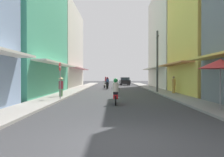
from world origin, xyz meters
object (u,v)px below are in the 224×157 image
Objects in this scene: pedestrian_far at (174,85)px; utility_pole at (157,61)px; parked_car at (125,81)px; pedestrian_foreground at (61,86)px; motorbike_red at (116,93)px; street_sign_no_entry at (60,76)px; motorbike_white at (106,82)px; motorbike_black at (107,84)px; vendor_umbrella at (220,64)px; motorbike_silver at (106,85)px.

utility_pole is (-1.18, 1.69, 2.35)m from pedestrian_far.
pedestrian_far is at bearing -80.46° from parked_car.
pedestrian_foreground is 0.26× the size of utility_pole.
motorbike_red is 1.08× the size of pedestrian_far.
street_sign_no_entry reaches higher than parked_car.
motorbike_white is 4.17m from parked_car.
motorbike_black is (-0.91, 14.84, 0.00)m from motorbike_red.
street_sign_no_entry reaches higher than motorbike_black.
pedestrian_far is at bearing 86.81° from vendor_umbrella.
motorbike_white is 17.86m from utility_pole.
utility_pole is 10.61m from street_sign_no_entry.
street_sign_no_entry is (-8.15, -6.63, -1.48)m from utility_pole.
pedestrian_foreground is at bearing 102.11° from street_sign_no_entry.
motorbike_black is 10.58m from motorbike_white.
pedestrian_foreground is (-2.98, -13.50, 0.42)m from motorbike_silver.
motorbike_red is 0.72× the size of vendor_umbrella.
pedestrian_foreground reaches higher than motorbike_red.
pedestrian_foreground reaches higher than motorbike_white.
motorbike_black is 13.15m from parked_car.
parked_car is 26.29m from street_sign_no_entry.
utility_pole is at bearing -57.15° from motorbike_silver.
vendor_umbrella reaches higher than motorbike_silver.
pedestrian_far reaches higher than pedestrian_foreground.
vendor_umbrella is (5.82, -17.61, 1.58)m from motorbike_black.
street_sign_no_entry reaches higher than pedestrian_foreground.
motorbike_red is 1.10× the size of pedestrian_foreground.
street_sign_no_entry is at bearing -152.06° from pedestrian_far.
motorbike_black is 13.16m from street_sign_no_entry.
parked_car is 1.58× the size of street_sign_no_entry.
pedestrian_far is (6.37, -7.83, 0.14)m from motorbike_black.
motorbike_red is at bearing -28.00° from street_sign_no_entry.
motorbike_white is at bearing 93.40° from motorbike_red.
motorbike_silver is at bearing 80.23° from street_sign_no_entry.
street_sign_no_entry reaches higher than vendor_umbrella.
parked_car is at bearing 96.90° from utility_pole.
pedestrian_far is at bearing -50.91° from motorbike_black.
vendor_umbrella is at bearing -93.19° from pedestrian_far.
street_sign_no_entry is at bearing -103.04° from motorbike_black.
pedestrian_far reaches higher than motorbike_black.
motorbike_black is at bearing 129.09° from pedestrian_far.
street_sign_no_entry reaches higher than pedestrian_far.
motorbike_black is 11.57m from pedestrian_foreground.
motorbike_red reaches higher than motorbike_silver.
motorbike_silver is 10.55m from utility_pole.
utility_pole is at bearing 39.14° from street_sign_no_entry.
utility_pole is (-0.63, 11.46, 0.91)m from vendor_umbrella.
motorbike_white is at bearing 110.74° from pedestrian_far.
utility_pole reaches higher than pedestrian_far.
utility_pole reaches higher than motorbike_silver.
pedestrian_foreground is at bearing -106.71° from motorbike_black.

